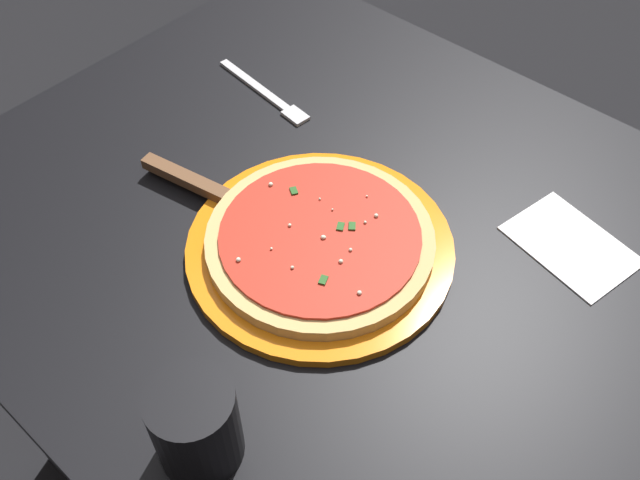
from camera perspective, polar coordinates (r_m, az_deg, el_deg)
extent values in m
plane|color=black|center=(1.52, 0.50, -17.76)|extent=(5.00, 5.00, 0.00)
cube|color=black|center=(1.30, -23.53, -9.40)|extent=(0.06, 0.06, 0.73)
cube|color=black|center=(1.51, -2.52, 6.43)|extent=(0.06, 0.06, 0.73)
cube|color=black|center=(0.88, 0.81, 1.13)|extent=(0.95, 0.81, 0.03)
cylinder|color=orange|center=(0.83, 0.00, -0.64)|extent=(0.31, 0.31, 0.01)
cylinder|color=#DBB26B|center=(0.82, 0.00, -0.02)|extent=(0.27, 0.27, 0.02)
cylinder|color=red|center=(0.81, 0.00, 0.43)|extent=(0.23, 0.23, 0.00)
sphere|color=#EFEACC|center=(0.79, -6.58, -1.59)|extent=(0.01, 0.01, 0.01)
sphere|color=#EFEACC|center=(0.80, 0.25, 0.22)|extent=(0.01, 0.01, 0.01)
sphere|color=#EFEACC|center=(0.80, 0.33, 0.21)|extent=(0.00, 0.00, 0.00)
sphere|color=#EFEACC|center=(0.85, -0.01, 3.33)|extent=(0.00, 0.00, 0.00)
sphere|color=#EFEACC|center=(0.79, 2.47, -0.79)|extent=(0.00, 0.00, 0.00)
sphere|color=#EFEACC|center=(0.83, 1.01, 2.47)|extent=(0.00, 0.00, 0.00)
sphere|color=#EFEACC|center=(0.86, -3.98, 4.48)|extent=(0.01, 0.01, 0.01)
sphere|color=#EFEACC|center=(0.82, -2.45, 1.20)|extent=(0.00, 0.00, 0.00)
sphere|color=#EFEACC|center=(0.82, 3.60, 1.39)|extent=(0.00, 0.00, 0.00)
sphere|color=#EFEACC|center=(0.78, -2.24, -2.22)|extent=(0.00, 0.00, 0.00)
sphere|color=#EFEACC|center=(0.80, -3.97, -0.67)|extent=(0.00, 0.00, 0.00)
sphere|color=#EFEACC|center=(0.83, 4.54, 1.96)|extent=(0.01, 0.01, 0.01)
sphere|color=#EFEACC|center=(0.85, 3.80, 3.54)|extent=(0.00, 0.00, 0.00)
sphere|color=#EFEACC|center=(0.78, 1.69, -1.73)|extent=(0.01, 0.01, 0.01)
sphere|color=#EFEACC|center=(0.76, 3.19, -4.26)|extent=(0.01, 0.01, 0.01)
cube|color=#23561E|center=(0.82, 1.66, 1.10)|extent=(0.01, 0.01, 0.00)
cube|color=#23561E|center=(0.82, 2.59, 1.13)|extent=(0.01, 0.01, 0.00)
cube|color=#23561E|center=(0.86, -2.12, 3.98)|extent=(0.01, 0.01, 0.00)
cube|color=#23561E|center=(0.77, 0.26, -3.22)|extent=(0.01, 0.01, 0.00)
cube|color=silver|center=(0.86, -4.94, 1.98)|extent=(0.10, 0.09, 0.00)
cube|color=brown|center=(0.91, -10.72, 4.87)|extent=(0.13, 0.04, 0.01)
cylinder|color=black|center=(0.67, -9.96, -14.43)|extent=(0.08, 0.08, 0.10)
cube|color=white|center=(0.89, 19.51, -0.38)|extent=(0.16, 0.13, 0.00)
cube|color=silver|center=(1.06, -5.32, 12.32)|extent=(0.15, 0.03, 0.00)
cube|color=silver|center=(1.01, -1.99, 9.97)|extent=(0.04, 0.03, 0.00)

